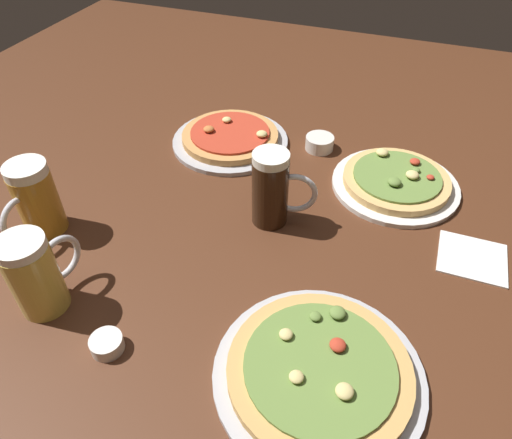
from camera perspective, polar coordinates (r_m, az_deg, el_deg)
ground_plane at (r=1.03m, az=-0.00°, el=-1.45°), size 2.40×2.40×0.03m
pizza_plate_near at (r=0.79m, az=7.63°, el=-17.73°), size 0.34×0.34×0.05m
pizza_plate_far at (r=1.28m, az=-3.13°, el=9.83°), size 0.31×0.31×0.05m
pizza_plate_side at (r=1.16m, az=16.55°, el=4.42°), size 0.30×0.30×0.05m
beer_mug_dark at (r=0.98m, az=2.02°, el=3.68°), size 0.14×0.08×0.17m
beer_mug_amber at (r=0.90m, az=-25.10°, el=-5.96°), size 0.09×0.14×0.16m
beer_mug_pale at (r=1.06m, az=-25.13°, el=2.16°), size 0.09×0.14×0.16m
ramekin_sauce at (r=1.26m, az=7.69°, el=9.16°), size 0.07×0.07×0.04m
ramekin_butter at (r=0.85m, az=-17.59°, el=-14.15°), size 0.06×0.06×0.03m
napkin_folded at (r=1.05m, az=24.71°, el=-4.17°), size 0.13×0.12×0.01m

